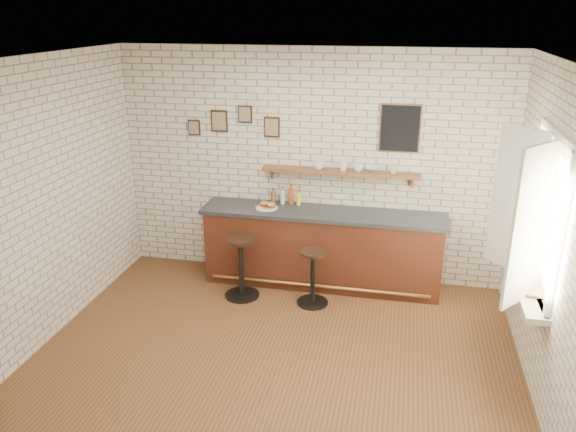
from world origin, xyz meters
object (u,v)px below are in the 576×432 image
bitters_bottle_amber (291,196)px  bar_stool_left (241,265)px  bar_counter (322,248)px  book_upper (527,289)px  condiment_bottle_yellow (299,199)px  shelf_cup_a (319,165)px  bitters_bottle_white (283,197)px  shelf_cup_b (343,167)px  ciabatta_sandwich (267,205)px  bar_stool_right (313,276)px  shelf_cup_c (359,168)px  bitters_bottle_brown (273,197)px  book_lower (527,293)px  sandwich_plate (267,208)px  shelf_cup_d (394,170)px

bitters_bottle_amber → bar_stool_left: size_ratio=0.35×
bar_counter → book_upper: bearing=-36.2°
condiment_bottle_yellow → shelf_cup_a: (0.25, 0.01, 0.46)m
bitters_bottle_white → book_upper: size_ratio=0.97×
bitters_bottle_white → shelf_cup_b: size_ratio=2.05×
ciabatta_sandwich → bar_stool_right: 1.10m
bar_stool_right → shelf_cup_b: size_ratio=6.29×
bar_counter → shelf_cup_c: (0.41, 0.20, 1.05)m
shelf_cup_b → bar_counter: bearing=165.1°
shelf_cup_c → book_upper: 2.57m
book_upper → bar_stool_right: bearing=168.8°
bitters_bottle_brown → bitters_bottle_white: (0.13, 0.00, 0.01)m
shelf_cup_a → book_lower: shelf_cup_a is taller
condiment_bottle_yellow → shelf_cup_a: shelf_cup_a is taller
ciabatta_sandwich → book_upper: 3.27m
book_upper → ciabatta_sandwich: bearing=165.6°
ciabatta_sandwich → bar_stool_left: (-0.21, -0.52, -0.64)m
bitters_bottle_brown → shelf_cup_b: shelf_cup_b is taller
book_lower → book_upper: 0.04m
sandwich_plate → shelf_cup_d: (1.56, 0.23, 0.53)m
bar_counter → sandwich_plate: size_ratio=11.07×
bar_stool_left → shelf_cup_d: bearing=23.0°
shelf_cup_d → condiment_bottle_yellow: bearing=150.6°
sandwich_plate → book_lower: sandwich_plate is taller
ciabatta_sandwich → bitters_bottle_amber: size_ratio=0.83×
bar_counter → shelf_cup_a: (-0.10, 0.20, 1.05)m
condiment_bottle_yellow → shelf_cup_b: shelf_cup_b is taller
bitters_bottle_white → shelf_cup_a: bearing=1.4°
bar_stool_left → book_lower: 3.31m
bitters_bottle_white → book_upper: bitters_bottle_white is taller
shelf_cup_c → bar_stool_right: bearing=164.4°
condiment_bottle_yellow → shelf_cup_d: bearing=0.5°
bar_counter → bar_stool_left: 1.08m
sandwich_plate → bar_stool_right: sandwich_plate is taller
sandwich_plate → bar_stool_left: (-0.20, -0.52, -0.59)m
bar_stool_left → book_upper: book_upper is taller
bitters_bottle_amber → shelf_cup_a: shelf_cup_a is taller
bar_stool_right → book_lower: 2.49m
ciabatta_sandwich → shelf_cup_b: 1.08m
book_upper → book_lower: bearing=-76.0°
bar_counter → bitters_bottle_white: (-0.56, 0.19, 0.60)m
condiment_bottle_yellow → bar_stool_right: 1.08m
book_upper → sandwich_plate: bearing=165.7°
bar_stool_left → book_lower: size_ratio=3.42×
bar_counter → bar_stool_right: bar_counter is taller
bar_counter → book_lower: size_ratio=13.44×
sandwich_plate → book_lower: bearing=-28.8°
bitters_bottle_brown → book_lower: size_ratio=0.88×
shelf_cup_d → ciabatta_sandwich: bearing=158.4°
sandwich_plate → book_upper: sandwich_plate is taller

